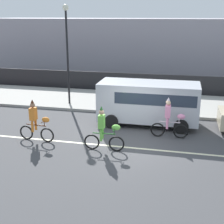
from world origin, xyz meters
name	(u,v)px	position (x,y,z in m)	size (l,w,h in m)	color
ground_plane	(130,143)	(0.00, 0.00, 0.00)	(80.00, 80.00, 0.00)	#424244
road_centre_line	(128,147)	(0.00, -0.50, 0.00)	(36.00, 0.14, 0.01)	beige
sidewalk_curb	(147,103)	(0.00, 6.50, 0.07)	(60.00, 5.00, 0.15)	#9E9B93
fence_line	(152,84)	(0.00, 9.40, 0.70)	(40.00, 0.08, 1.40)	black
building_backdrop	(126,45)	(-3.55, 18.00, 2.55)	(28.00, 8.00, 5.11)	#99939E
parade_cyclist_orange	(36,123)	(-4.12, -0.67, 0.84)	(1.72, 0.50, 1.92)	black
parade_cyclist_lime	(104,131)	(-0.92, -0.99, 0.84)	(1.72, 0.50, 1.92)	black
parade_cyclist_pink	(170,120)	(1.64, 1.05, 0.84)	(1.72, 0.50, 1.92)	black
parked_van_silver	(150,100)	(0.54, 2.70, 1.28)	(5.00, 2.22, 2.18)	silver
street_lamp_post	(67,40)	(-4.69, 5.04, 3.99)	(0.36, 0.36, 5.86)	black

